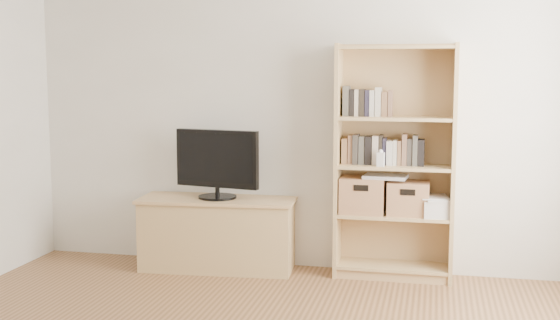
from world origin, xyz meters
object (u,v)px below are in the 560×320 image
(basket_right, at_px, (408,198))
(laptop, at_px, (386,177))
(bookshelf, at_px, (395,162))
(television, at_px, (217,164))
(tv_stand, at_px, (218,235))
(baby_monitor, at_px, (381,159))
(basket_left, at_px, (363,195))

(basket_right, height_order, laptop, laptop)
(bookshelf, xyz_separation_m, television, (-1.38, -0.07, -0.04))
(tv_stand, xyz_separation_m, baby_monitor, (1.29, -0.03, 0.65))
(tv_stand, distance_m, laptop, 1.42)
(bookshelf, bearing_deg, basket_left, -178.81)
(tv_stand, height_order, basket_right, basket_right)
(tv_stand, height_order, television, television)
(basket_right, distance_m, laptop, 0.24)
(tv_stand, distance_m, basket_right, 1.53)
(bookshelf, height_order, basket_left, bookshelf)
(baby_monitor, xyz_separation_m, laptop, (0.03, 0.08, -0.14))
(bookshelf, relative_size, laptop, 5.58)
(bookshelf, height_order, baby_monitor, bookshelf)
(bookshelf, height_order, basket_right, bookshelf)
(tv_stand, relative_size, bookshelf, 0.67)
(basket_left, relative_size, laptop, 1.05)
(bookshelf, distance_m, laptop, 0.13)
(tv_stand, relative_size, basket_left, 3.59)
(basket_left, xyz_separation_m, laptop, (0.17, -0.01, 0.15))
(television, bearing_deg, laptop, 12.83)
(tv_stand, relative_size, television, 1.70)
(bookshelf, relative_size, basket_right, 5.78)
(tv_stand, bearing_deg, laptop, -2.03)
(laptop, bearing_deg, basket_right, 8.88)
(bookshelf, height_order, television, bookshelf)
(tv_stand, bearing_deg, bookshelf, -1.53)
(baby_monitor, relative_size, basket_left, 0.31)
(bookshelf, relative_size, television, 2.53)
(tv_stand, xyz_separation_m, basket_right, (1.49, 0.06, 0.35))
(television, height_order, basket_left, television)
(television, bearing_deg, baby_monitor, 9.13)
(basket_right, bearing_deg, basket_left, -179.13)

